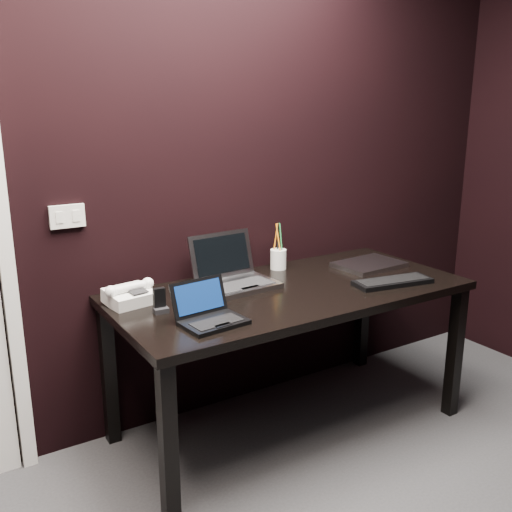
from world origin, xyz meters
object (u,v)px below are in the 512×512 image
desk_phone (129,295)px  silver_laptop (235,277)px  desk (290,303)px  ext_keyboard (393,282)px  closed_laptop (369,264)px  netbook (210,315)px  pen_cup (278,258)px  mobile_phone (160,303)px

desk_phone → silver_laptop: bearing=-2.0°
desk → silver_laptop: size_ratio=4.61×
ext_keyboard → closed_laptop: (0.12, 0.29, -0.00)m
desk → desk_phone: (-0.73, 0.19, 0.12)m
desk → netbook: bearing=-160.5°
silver_laptop → netbook: bearing=-131.8°
silver_laptop → pen_cup: 0.37m
desk → ext_keyboard: bearing=-24.8°
mobile_phone → desk_phone: bearing=114.5°
desk → silver_laptop: bearing=140.0°
desk → silver_laptop: 0.30m
closed_laptop → mobile_phone: mobile_phone is taller
ext_keyboard → pen_cup: bearing=122.1°
silver_laptop → pen_cup: bearing=20.8°
netbook → mobile_phone: size_ratio=2.57×
closed_laptop → desk_phone: 1.31m
desk → desk_phone: desk_phone is taller
mobile_phone → pen_cup: size_ratio=0.42×
silver_laptop → mobile_phone: (-0.45, -0.15, -0.01)m
ext_keyboard → desk_phone: 1.26m
silver_laptop → mobile_phone: 0.47m
desk_phone → ext_keyboard: bearing=-18.8°
desk → closed_laptop: closed_laptop is taller
desk_phone → mobile_phone: 0.18m
ext_keyboard → pen_cup: 0.61m
desk → pen_cup: 0.36m
netbook → desk_phone: 0.43m
desk_phone → mobile_phone: same height
closed_laptop → pen_cup: size_ratio=1.47×
silver_laptop → mobile_phone: bearing=-162.0°
netbook → ext_keyboard: 0.99m
closed_laptop → desk_phone: desk_phone is taller
netbook → closed_laptop: (1.11, 0.27, -0.02)m
netbook → ext_keyboard: bearing=-1.4°
netbook → desk: bearing=19.5°
netbook → closed_laptop: 1.14m
desk → mobile_phone: bearing=177.5°
silver_laptop → desk_phone: silver_laptop is taller
desk_phone → closed_laptop: bearing=-5.0°
netbook → silver_laptop: 0.49m
desk → ext_keyboard: ext_keyboard is taller
ext_keyboard → closed_laptop: 0.31m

